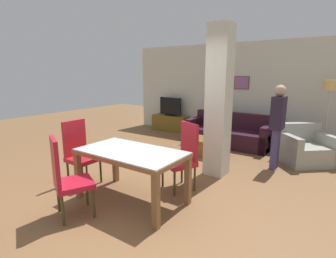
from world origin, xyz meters
The scene contains 15 objects.
ground_plane centered at (0.00, 0.00, 0.00)m, with size 18.00×18.00×0.00m, color brown.
back_wall centered at (0.00, 4.65, 1.35)m, with size 7.20×0.09×2.70m.
divider_pillar centered at (0.58, 1.72, 1.35)m, with size 0.38×0.39×2.70m.
dining_table centered at (0.00, 0.00, 0.61)m, with size 1.56×0.86×0.78m.
dining_chair_near_left centered at (-0.39, -0.81, 0.58)m, with size 0.61×0.61×1.09m.
dining_chair_head_left centered at (-1.18, 0.00, 0.58)m, with size 0.46×0.46×1.09m.
dining_chair_far_right centered at (0.39, 0.81, 0.58)m, with size 0.61×0.61×1.09m.
sofa centered at (0.02, 3.76, 0.29)m, with size 2.12×0.87×0.83m.
armchair centered at (1.86, 3.36, 0.28)m, with size 1.27×1.26×0.80m.
coffee_table centered at (-0.12, 2.63, 0.20)m, with size 0.73×0.60×0.38m.
bottle centered at (-0.04, 2.67, 0.48)m, with size 0.07×0.07×0.26m.
tv_stand centered at (-2.25, 4.37, 0.25)m, with size 1.23×0.40×0.50m.
tv_screen centered at (-2.25, 4.37, 0.79)m, with size 0.84×0.23×0.59m.
floor_lamp centered at (2.15, 4.14, 1.44)m, with size 0.31×0.31×1.72m.
standing_person centered at (1.42, 2.63, 0.95)m, with size 0.22×0.38×1.65m.
Camera 1 is at (2.48, -2.68, 1.87)m, focal length 28.00 mm.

